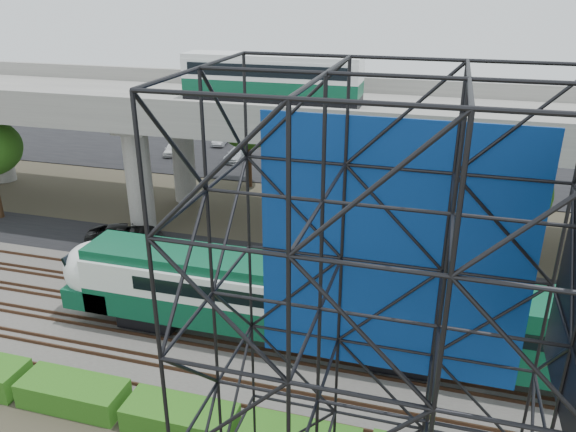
% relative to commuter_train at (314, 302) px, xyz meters
% --- Properties ---
extents(ground, '(140.00, 140.00, 0.00)m').
position_rel_commuter_train_xyz_m(ground, '(-5.03, -2.00, -2.88)').
color(ground, '#474233').
rests_on(ground, ground).
extents(ballast_bed, '(90.00, 12.00, 0.20)m').
position_rel_commuter_train_xyz_m(ballast_bed, '(-5.03, 0.00, -2.78)').
color(ballast_bed, slate).
rests_on(ballast_bed, ground).
extents(service_road, '(90.00, 5.00, 0.08)m').
position_rel_commuter_train_xyz_m(service_road, '(-5.03, 8.50, -2.84)').
color(service_road, black).
rests_on(service_road, ground).
extents(parking_lot, '(90.00, 18.00, 0.08)m').
position_rel_commuter_train_xyz_m(parking_lot, '(-5.03, 32.00, -2.84)').
color(parking_lot, black).
rests_on(parking_lot, ground).
extents(harbor_water, '(140.00, 40.00, 0.03)m').
position_rel_commuter_train_xyz_m(harbor_water, '(-5.03, 54.00, -2.87)').
color(harbor_water, '#456371').
rests_on(harbor_water, ground).
extents(rail_tracks, '(90.00, 9.52, 0.16)m').
position_rel_commuter_train_xyz_m(rail_tracks, '(-5.03, -0.00, -2.60)').
color(rail_tracks, '#472D1E').
rests_on(rail_tracks, ballast_bed).
extents(commuter_train, '(29.30, 3.06, 4.30)m').
position_rel_commuter_train_xyz_m(commuter_train, '(0.00, 0.00, 0.00)').
color(commuter_train, black).
rests_on(commuter_train, rail_tracks).
extents(overpass, '(80.00, 12.00, 12.40)m').
position_rel_commuter_train_xyz_m(overpass, '(-5.13, 14.00, 5.33)').
color(overpass, '#9E9B93').
rests_on(overpass, ground).
extents(scaffold_tower, '(9.36, 6.36, 15.00)m').
position_rel_commuter_train_xyz_m(scaffold_tower, '(3.94, -9.98, 4.59)').
color(scaffold_tower, black).
rests_on(scaffold_tower, ground).
extents(hedge_strip, '(34.60, 1.80, 1.20)m').
position_rel_commuter_train_xyz_m(hedge_strip, '(-4.02, -6.30, -2.32)').
color(hedge_strip, '#265613').
rests_on(hedge_strip, ground).
extents(trees, '(40.94, 16.94, 7.69)m').
position_rel_commuter_train_xyz_m(trees, '(-9.69, 14.17, 2.69)').
color(trees, '#382314').
rests_on(trees, ground).
extents(suv, '(5.59, 3.98, 1.42)m').
position_rel_commuter_train_xyz_m(suv, '(-15.21, 8.24, -2.09)').
color(suv, black).
rests_on(suv, service_road).
extents(parked_cars, '(35.35, 9.82, 1.31)m').
position_rel_commuter_train_xyz_m(parked_cars, '(-4.28, 31.79, -2.18)').
color(parked_cars, white).
rests_on(parked_cars, parking_lot).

